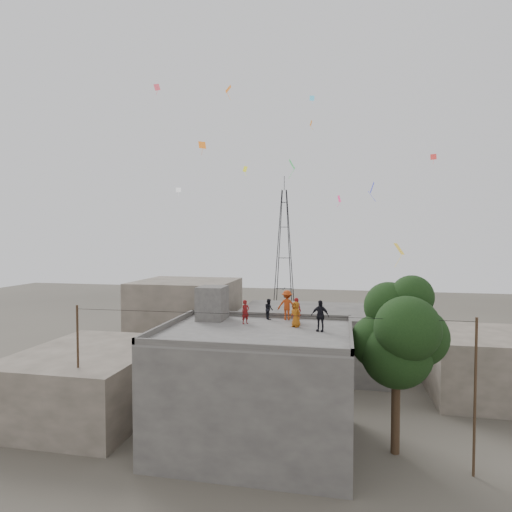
{
  "coord_description": "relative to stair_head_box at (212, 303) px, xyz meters",
  "views": [
    {
      "loc": [
        4.53,
        -21.93,
        11.01
      ],
      "look_at": [
        -0.2,
        1.11,
        10.02
      ],
      "focal_mm": 30.0,
      "sensor_mm": 36.0,
      "label": 1
    }
  ],
  "objects": [
    {
      "name": "utility_line",
      "position": [
        3.7,
        -3.85,
        -3.27
      ],
      "size": [
        20.12,
        0.62,
        7.4
      ],
      "color": "black",
      "rests_on": "ground"
    },
    {
      "name": "person_red_child",
      "position": [
        2.26,
        -0.89,
        -0.32
      ],
      "size": [
        0.58,
        0.59,
        1.37
      ],
      "primitive_type": "imported",
      "rotation": [
        0.0,
        0.0,
        0.84
      ],
      "color": "maroon",
      "rests_on": "main_building"
    },
    {
      "name": "neighbor_northwest",
      "position": [
        -6.8,
        13.4,
        -3.6
      ],
      "size": [
        9.0,
        8.0,
        7.0
      ],
      "primitive_type": "cube",
      "color": "#585045",
      "rests_on": "ground"
    },
    {
      "name": "main_building",
      "position": [
        3.2,
        -2.6,
        -4.05
      ],
      "size": [
        10.0,
        8.0,
        6.1
      ],
      "color": "#484643",
      "rests_on": "ground"
    },
    {
      "name": "person_dark_adult",
      "position": [
        6.55,
        -2.02,
        -0.18
      ],
      "size": [
        1.04,
        0.63,
        1.65
      ],
      "primitive_type": "imported",
      "rotation": [
        0.0,
        0.0,
        -0.25
      ],
      "color": "black",
      "rests_on": "main_building"
    },
    {
      "name": "tree",
      "position": [
        10.57,
        -2.0,
        -1.0
      ],
      "size": [
        4.9,
        4.6,
        9.1
      ],
      "color": "black",
      "rests_on": "ground"
    },
    {
      "name": "neighbor_north",
      "position": [
        5.2,
        11.4,
        -4.6
      ],
      "size": [
        12.0,
        9.0,
        5.0
      ],
      "primitive_type": "cube",
      "color": "#484643",
      "rests_on": "ground"
    },
    {
      "name": "ground",
      "position": [
        3.2,
        -2.6,
        -7.1
      ],
      "size": [
        140.0,
        140.0,
        0.0
      ],
      "primitive_type": "plane",
      "color": "#433E37",
      "rests_on": "ground"
    },
    {
      "name": "person_orange_adult",
      "position": [
        4.43,
        0.8,
        -0.11
      ],
      "size": [
        1.18,
        0.72,
        1.77
      ],
      "primitive_type": "imported",
      "rotation": [
        0.0,
        0.0,
        -3.09
      ],
      "color": "#AC3C13",
      "rests_on": "main_building"
    },
    {
      "name": "neighbor_east",
      "position": [
        17.2,
        7.4,
        -4.9
      ],
      "size": [
        7.0,
        8.0,
        4.4
      ],
      "primitive_type": "cube",
      "color": "#585045",
      "rests_on": "ground"
    },
    {
      "name": "person_orange_child",
      "position": [
        5.17,
        -1.16,
        -0.29
      ],
      "size": [
        0.82,
        0.76,
        1.41
      ],
      "primitive_type": "imported",
      "rotation": [
        0.0,
        0.0,
        -0.6
      ],
      "color": "#A25412",
      "rests_on": "main_building"
    },
    {
      "name": "person_dark_child",
      "position": [
        3.33,
        0.76,
        -0.38
      ],
      "size": [
        0.7,
        0.75,
        1.24
      ],
      "primitive_type": "imported",
      "rotation": [
        0.0,
        0.0,
        2.08
      ],
      "color": "black",
      "rests_on": "main_building"
    },
    {
      "name": "neighbor_west",
      "position": [
        -7.8,
        -0.6,
        -5.1
      ],
      "size": [
        8.0,
        10.0,
        4.0
      ],
      "primitive_type": "cube",
      "color": "#585045",
      "rests_on": "ground"
    },
    {
      "name": "kites",
      "position": [
        5.15,
        2.63,
        8.61
      ],
      "size": [
        19.42,
        16.88,
        12.96
      ],
      "color": "orange",
      "rests_on": "ground"
    },
    {
      "name": "stair_head_box",
      "position": [
        0.0,
        0.0,
        0.0
      ],
      "size": [
        1.6,
        1.8,
        2.0
      ],
      "primitive_type": "cube",
      "color": "#484643",
      "rests_on": "main_building"
    },
    {
      "name": "transmission_tower",
      "position": [
        -0.8,
        37.4,
        1.97
      ],
      "size": [
        2.97,
        2.97,
        20.01
      ],
      "color": "black",
      "rests_on": "ground"
    },
    {
      "name": "person_red_adult",
      "position": [
        5.1,
        -0.27,
        -0.25
      ],
      "size": [
        0.57,
        0.39,
        1.5
      ],
      "primitive_type": "imported",
      "rotation": [
        0.0,
        0.0,
        3.09
      ],
      "color": "maroon",
      "rests_on": "main_building"
    },
    {
      "name": "parapet",
      "position": [
        3.2,
        -2.6,
        -0.85
      ],
      "size": [
        10.0,
        8.0,
        0.3
      ],
      "color": "#484643",
      "rests_on": "main_building"
    }
  ]
}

